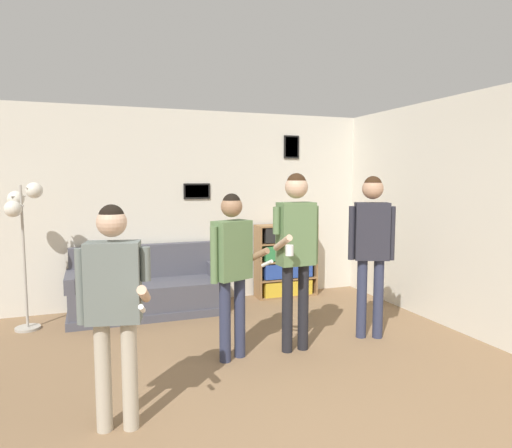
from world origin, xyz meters
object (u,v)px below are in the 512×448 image
couch (147,292)px  floor_lamp (22,216)px  person_spectator_near_bookshelf (372,238)px  bottle_on_floor (124,326)px  person_player_foreground_left (114,295)px  person_watcher_holding_cup (296,241)px  bookshelf (286,260)px  person_player_foreground_center (232,259)px

couch → floor_lamp: (-1.39, -0.17, 1.04)m
person_spectator_near_bookshelf → bottle_on_floor: bearing=157.8°
couch → person_player_foreground_left: (-0.52, -2.75, 0.68)m
couch → person_watcher_holding_cup: size_ratio=1.07×
bookshelf → floor_lamp: (-3.45, -0.37, 0.79)m
floor_lamp → bottle_on_floor: 1.71m
person_spectator_near_bookshelf → floor_lamp: bearing=156.3°
couch → person_spectator_near_bookshelf: person_spectator_near_bookshelf is taller
floor_lamp → person_watcher_holding_cup: bearing=-31.9°
person_watcher_holding_cup → person_spectator_near_bookshelf: 0.94m
person_player_foreground_left → person_watcher_holding_cup: bearing=27.1°
person_spectator_near_bookshelf → bookshelf: bearing=94.5°
couch → person_spectator_near_bookshelf: 2.95m
person_player_foreground_left → person_watcher_holding_cup: size_ratio=0.88×
bookshelf → person_spectator_near_bookshelf: 2.05m
person_player_foreground_left → person_player_foreground_center: bearing=39.4°
person_player_foreground_center → person_player_foreground_left: bearing=-140.6°
person_spectator_near_bookshelf → couch: bearing=141.5°
couch → floor_lamp: size_ratio=1.13×
couch → person_spectator_near_bookshelf: (2.21, -1.76, 0.82)m
person_player_foreground_left → person_watcher_holding_cup: person_watcher_holding_cup is taller
person_player_foreground_left → bookshelf: bearing=48.9°
person_player_foreground_center → person_spectator_near_bookshelf: person_spectator_near_bookshelf is taller
person_player_foreground_center → bookshelf: bearing=54.4°
floor_lamp → bottle_on_floor: floor_lamp is taller
bookshelf → person_player_foreground_left: (-2.58, -2.95, 0.43)m
person_player_foreground_left → person_player_foreground_center: 1.46m
person_player_foreground_left → bottle_on_floor: bearing=85.1°
bookshelf → person_player_foreground_center: 2.53m
floor_lamp → person_watcher_holding_cup: (2.67, -1.66, -0.20)m
person_player_foreground_left → person_player_foreground_center: size_ratio=0.98×
couch → bookshelf: bookshelf is taller
floor_lamp → person_watcher_holding_cup: 3.15m
floor_lamp → person_watcher_holding_cup: size_ratio=0.95×
person_watcher_holding_cup → floor_lamp: bearing=148.1°
floor_lamp → bottle_on_floor: size_ratio=7.35×
person_spectator_near_bookshelf → bottle_on_floor: (-2.56, 1.04, -1.02)m
couch → person_player_foreground_center: size_ratio=1.20×
person_player_foreground_left → person_watcher_holding_cup: (1.79, 0.92, 0.16)m
person_player_foreground_left → bottle_on_floor: (0.17, 2.04, -0.88)m
floor_lamp → bottle_on_floor: (1.05, -0.54, -1.24)m
bookshelf → person_spectator_near_bookshelf: person_spectator_near_bookshelf is taller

